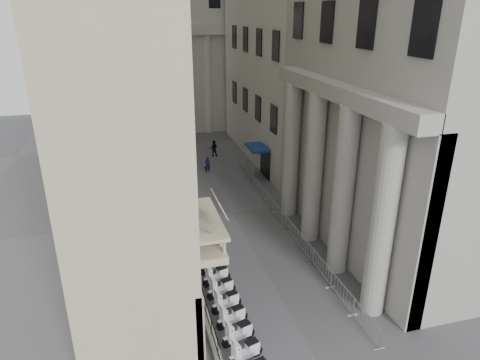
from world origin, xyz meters
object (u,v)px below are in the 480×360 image
object	(u,v)px
street_lamp	(171,148)
info_kiosk	(180,210)
pedestrian_a	(207,165)
pedestrian_b	(214,148)
security_tent	(171,148)

from	to	relation	value
street_lamp	info_kiosk	xyz separation A→B (m)	(-0.07, -4.64, -3.38)
info_kiosk	pedestrian_a	distance (m)	10.36
pedestrian_b	street_lamp	bearing A→B (deg)	74.71
street_lamp	pedestrian_a	distance (m)	7.18
security_tent	pedestrian_a	size ratio (longest dim) A/B	2.70
pedestrian_a	pedestrian_b	size ratio (longest dim) A/B	0.90
street_lamp	pedestrian_b	distance (m)	11.71
info_kiosk	pedestrian_b	xyz separation A→B (m)	(5.53, 14.42, -0.04)
security_tent	pedestrian_a	bearing A→B (deg)	8.89
security_tent	pedestrian_b	bearing A→B (deg)	46.41
security_tent	street_lamp	bearing A→B (deg)	-94.54
street_lamp	pedestrian_b	world-z (taller)	street_lamp
street_lamp	pedestrian_a	xyz separation A→B (m)	(3.83, 4.95, -3.52)
street_lamp	pedestrian_a	bearing A→B (deg)	36.75
street_lamp	pedestrian_b	bearing A→B (deg)	45.28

